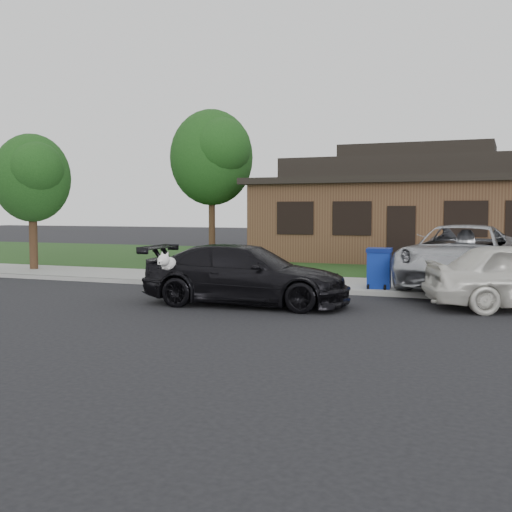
% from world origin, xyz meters
% --- Properties ---
extents(ground, '(120.00, 120.00, 0.00)m').
position_xyz_m(ground, '(0.00, 0.00, 0.00)').
color(ground, black).
rests_on(ground, ground).
extents(sidewalk, '(60.00, 3.00, 0.12)m').
position_xyz_m(sidewalk, '(0.00, 5.00, 0.06)').
color(sidewalk, gray).
rests_on(sidewalk, ground).
extents(curb, '(60.00, 0.12, 0.12)m').
position_xyz_m(curb, '(0.00, 3.50, 0.06)').
color(curb, gray).
rests_on(curb, ground).
extents(lawn, '(60.00, 13.00, 0.13)m').
position_xyz_m(lawn, '(0.00, 13.00, 0.07)').
color(lawn, '#193814').
rests_on(lawn, ground).
extents(driveway, '(4.50, 13.00, 0.14)m').
position_xyz_m(driveway, '(6.00, 10.00, 0.07)').
color(driveway, gray).
rests_on(driveway, ground).
extents(sedan, '(4.79, 2.36, 1.35)m').
position_xyz_m(sedan, '(2.19, 0.91, 0.68)').
color(sedan, black).
rests_on(sedan, ground).
extents(minivan, '(3.17, 5.98, 1.60)m').
position_xyz_m(minivan, '(6.51, 5.32, 0.94)').
color(minivan, '#ABADB3').
rests_on(minivan, driveway).
extents(recycling_bin, '(0.69, 0.71, 1.04)m').
position_xyz_m(recycling_bin, '(4.59, 3.99, 0.65)').
color(recycling_bin, navy).
rests_on(recycling_bin, sidewalk).
extents(house, '(12.60, 8.60, 4.65)m').
position_xyz_m(house, '(4.00, 15.00, 2.13)').
color(house, '#422B1C').
rests_on(house, ground).
extents(tree_0, '(3.78, 3.60, 6.34)m').
position_xyz_m(tree_0, '(-4.34, 12.88, 4.48)').
color(tree_0, '#332114').
rests_on(tree_0, ground).
extents(tree_2, '(2.73, 2.60, 4.59)m').
position_xyz_m(tree_2, '(-7.38, 5.11, 3.27)').
color(tree_2, '#332114').
rests_on(tree_2, ground).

